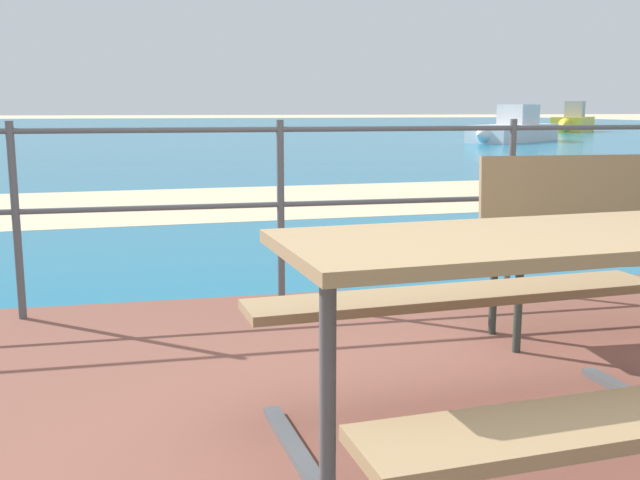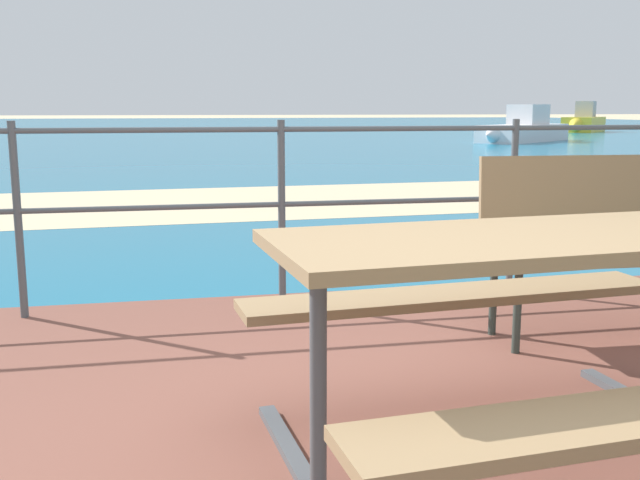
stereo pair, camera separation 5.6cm
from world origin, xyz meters
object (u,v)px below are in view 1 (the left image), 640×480
(picnic_table, at_px, (548,296))
(boat_mid, at_px, (573,123))
(boat_far, at_px, (514,129))
(park_bench, at_px, (636,229))

(picnic_table, bearing_deg, boat_mid, 54.08)
(boat_mid, distance_m, boat_far, 12.21)
(boat_mid, xyz_separation_m, boat_far, (-7.94, -9.28, -0.03))
(picnic_table, xyz_separation_m, boat_mid, (19.47, 32.18, -0.17))
(park_bench, bearing_deg, boat_mid, 62.17)
(picnic_table, xyz_separation_m, boat_far, (11.53, 22.90, -0.20))
(park_bench, xyz_separation_m, boat_far, (10.27, 21.57, -0.16))
(picnic_table, xyz_separation_m, park_bench, (1.25, 1.33, -0.04))
(park_bench, bearing_deg, picnic_table, -130.67)
(boat_far, bearing_deg, picnic_table, 24.82)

